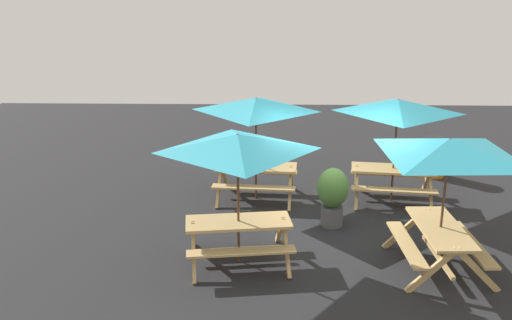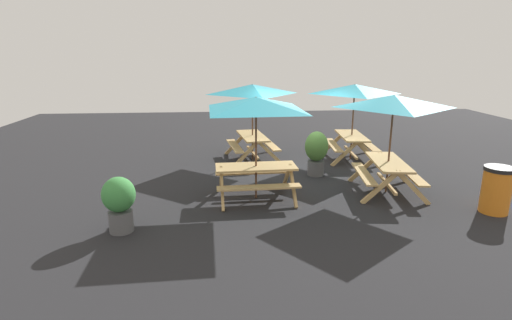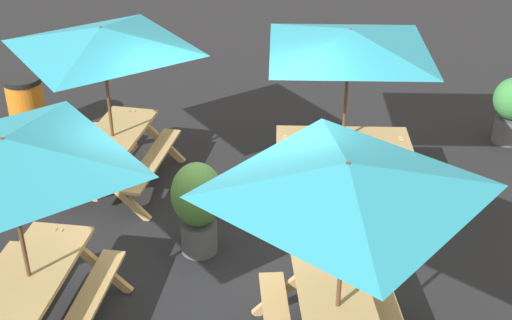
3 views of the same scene
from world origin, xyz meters
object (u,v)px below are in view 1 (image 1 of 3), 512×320
picnic_table_1 (256,112)px  trash_bin_orange (434,157)px  picnic_table_2 (397,114)px  potted_plant_0 (333,193)px  picnic_table_0 (448,157)px  picnic_table_3 (238,152)px

picnic_table_1 → trash_bin_orange: (4.41, 1.65, -1.49)m
picnic_table_2 → potted_plant_0: picnic_table_2 is taller
picnic_table_2 → trash_bin_orange: picnic_table_2 is taller
picnic_table_0 → picnic_table_1: (-3.17, 3.21, 0.00)m
picnic_table_0 → picnic_table_2: bearing=0.5°
picnic_table_1 → picnic_table_3: bearing=-89.9°
picnic_table_0 → picnic_table_3: same height
picnic_table_0 → picnic_table_3: 3.40m
picnic_table_1 → trash_bin_orange: bearing=24.9°
picnic_table_0 → potted_plant_0: (-1.62, 1.75, -1.31)m
picnic_table_1 → picnic_table_2: (3.02, -0.09, 0.00)m
picnic_table_2 → picnic_table_3: same height
picnic_table_1 → potted_plant_0: bearing=-38.8°
picnic_table_1 → picnic_table_2: 3.02m
picnic_table_0 → picnic_table_3: (-3.40, 0.17, 0.00)m
picnic_table_1 → potted_plant_0: size_ratio=1.95×
picnic_table_0 → trash_bin_orange: bearing=-16.5°
picnic_table_3 → trash_bin_orange: bearing=37.6°
potted_plant_0 → picnic_table_0: bearing=-47.2°
picnic_table_3 → picnic_table_2: bearing=34.5°
picnic_table_1 → picnic_table_3: 3.05m
trash_bin_orange → potted_plant_0: (-2.85, -3.11, 0.19)m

